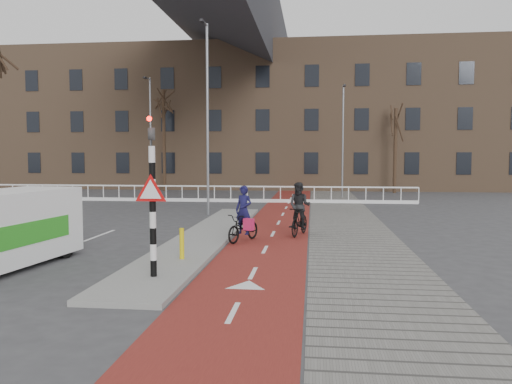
# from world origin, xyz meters

# --- Properties ---
(ground) EXTENTS (120.00, 120.00, 0.00)m
(ground) POSITION_xyz_m (0.00, 0.00, 0.00)
(ground) COLOR #38383A
(ground) RESTS_ON ground
(bike_lane) EXTENTS (2.50, 60.00, 0.01)m
(bike_lane) POSITION_xyz_m (1.50, 10.00, 0.01)
(bike_lane) COLOR maroon
(bike_lane) RESTS_ON ground
(sidewalk) EXTENTS (3.00, 60.00, 0.01)m
(sidewalk) POSITION_xyz_m (4.30, 10.00, 0.01)
(sidewalk) COLOR slate
(sidewalk) RESTS_ON ground
(curb_island) EXTENTS (1.80, 16.00, 0.12)m
(curb_island) POSITION_xyz_m (-0.70, 4.00, 0.06)
(curb_island) COLOR gray
(curb_island) RESTS_ON ground
(traffic_signal) EXTENTS (0.80, 0.80, 3.68)m
(traffic_signal) POSITION_xyz_m (-0.60, -2.02, 1.99)
(traffic_signal) COLOR black
(traffic_signal) RESTS_ON curb_island
(bollard) EXTENTS (0.12, 0.12, 0.80)m
(bollard) POSITION_xyz_m (-0.46, -0.10, 0.52)
(bollard) COLOR #D8C10C
(bollard) RESTS_ON curb_island
(cyclist_near) EXTENTS (1.26, 1.82, 1.82)m
(cyclist_near) POSITION_xyz_m (0.69, 3.31, 0.62)
(cyclist_near) COLOR black
(cyclist_near) RESTS_ON bike_lane
(cyclist_far) EXTENTS (0.93, 1.78, 1.86)m
(cyclist_far) POSITION_xyz_m (2.45, 4.71, 0.78)
(cyclist_far) COLOR black
(cyclist_far) RESTS_ON bike_lane
(railing) EXTENTS (28.00, 0.10, 0.99)m
(railing) POSITION_xyz_m (-5.00, 17.00, 0.31)
(railing) COLOR silver
(railing) RESTS_ON ground
(townhouse_row) EXTENTS (46.00, 10.00, 15.90)m
(townhouse_row) POSITION_xyz_m (-3.00, 32.00, 7.81)
(townhouse_row) COLOR #7F6047
(townhouse_row) RESTS_ON ground
(tree_mid) EXTENTS (0.26, 0.26, 7.90)m
(tree_mid) POSITION_xyz_m (-8.71, 25.62, 3.95)
(tree_mid) COLOR black
(tree_mid) RESTS_ON ground
(tree_right) EXTENTS (0.26, 0.26, 6.31)m
(tree_right) POSITION_xyz_m (9.02, 25.70, 3.15)
(tree_right) COLOR black
(tree_right) RESTS_ON ground
(streetlight_near) EXTENTS (0.12, 0.12, 8.87)m
(streetlight_near) POSITION_xyz_m (-2.01, 10.51, 4.44)
(streetlight_near) COLOR slate
(streetlight_near) RESTS_ON ground
(streetlight_left) EXTENTS (0.12, 0.12, 8.03)m
(streetlight_left) POSITION_xyz_m (-8.08, 20.51, 4.02)
(streetlight_left) COLOR slate
(streetlight_left) RESTS_ON ground
(streetlight_right) EXTENTS (0.12, 0.12, 7.44)m
(streetlight_right) POSITION_xyz_m (4.88, 21.23, 3.72)
(streetlight_right) COLOR slate
(streetlight_right) RESTS_ON ground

